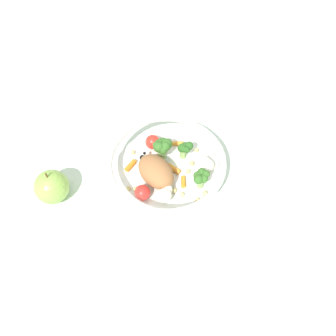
{
  "coord_description": "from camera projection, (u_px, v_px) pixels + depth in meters",
  "views": [
    {
      "loc": [
        0.33,
        0.29,
        0.67
      ],
      "look_at": [
        -0.02,
        0.0,
        0.03
      ],
      "focal_mm": 40.25,
      "sensor_mm": 36.0,
      "label": 1
    }
  ],
  "objects": [
    {
      "name": "ground_plane",
      "position": [
        162.0,
        180.0,
        0.8
      ],
      "size": [
        2.4,
        2.4,
        0.0
      ],
      "primitive_type": "plane",
      "color": "silver"
    },
    {
      "name": "food_container",
      "position": [
        168.0,
        168.0,
        0.78
      ],
      "size": [
        0.24,
        0.24,
        0.07
      ],
      "color": "white",
      "rests_on": "ground_plane"
    },
    {
      "name": "loose_apple",
      "position": [
        52.0,
        187.0,
        0.75
      ],
      "size": [
        0.07,
        0.07,
        0.08
      ],
      "color": "#8CB74C",
      "rests_on": "ground_plane"
    },
    {
      "name": "folded_napkin",
      "position": [
        246.0,
        122.0,
        0.89
      ],
      "size": [
        0.17,
        0.18,
        0.01
      ],
      "primitive_type": "cube",
      "rotation": [
        0.0,
        0.0,
        0.42
      ],
      "color": "white",
      "rests_on": "ground_plane"
    }
  ]
}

